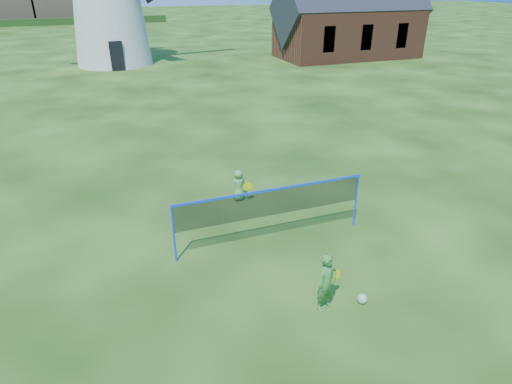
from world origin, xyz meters
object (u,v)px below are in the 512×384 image
Objects in this scene: badminton_net at (272,203)px; player_girl at (327,282)px; chapel at (349,21)px; player_boy at (239,185)px; play_ball at (362,299)px.

badminton_net is 2.79m from player_girl.
badminton_net is 3.85× the size of player_girl.
chapel is at bearing 55.50° from badminton_net.
player_boy is at bearing 90.54° from badminton_net.
badminton_net reaches higher than play_ball.
player_boy is 4.53× the size of play_ball.
chapel is at bearing 59.71° from play_ball.
player_boy is at bearing 73.58° from player_girl.
player_boy is 5.57m from play_ball.
player_girl is 1.32× the size of player_boy.
chapel is at bearing -139.78° from player_boy.
badminton_net is at bearing 74.40° from player_girl.
player_girl is at bearing 79.10° from player_boy.
player_girl is 5.97× the size of play_ball.
play_ball is (0.92, -2.89, -1.03)m from badminton_net.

